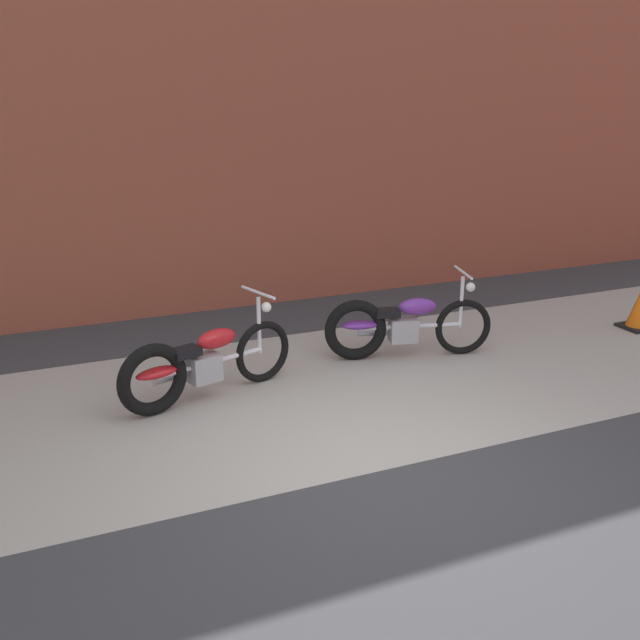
% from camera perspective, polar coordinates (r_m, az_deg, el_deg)
% --- Properties ---
extents(ground_plane, '(80.00, 80.00, 0.00)m').
position_cam_1_polar(ground_plane, '(6.06, 5.08, -11.99)').
color(ground_plane, '#38383A').
extents(sidewalk_slab, '(36.00, 3.50, 0.01)m').
position_cam_1_polar(sidewalk_slab, '(7.48, -1.23, -5.79)').
color(sidewalk_slab, '#9E998E').
rests_on(sidewalk_slab, ground).
extents(brick_building_wall, '(36.00, 0.50, 5.92)m').
position_cam_1_polar(brick_building_wall, '(10.12, -9.00, 17.52)').
color(brick_building_wall, brown).
rests_on(brick_building_wall, ground).
extents(motorcycle_red, '(1.95, 0.81, 1.03)m').
position_cam_1_polar(motorcycle_red, '(7.23, -9.88, -3.54)').
color(motorcycle_red, black).
rests_on(motorcycle_red, ground).
extents(motorcycle_purple, '(1.96, 0.77, 1.03)m').
position_cam_1_polar(motorcycle_purple, '(8.32, 6.21, -0.44)').
color(motorcycle_purple, black).
rests_on(motorcycle_purple, ground).
extents(traffic_cone, '(0.40, 0.40, 0.55)m').
position_cam_1_polar(traffic_cone, '(10.24, 24.30, 0.71)').
color(traffic_cone, orange).
rests_on(traffic_cone, ground).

